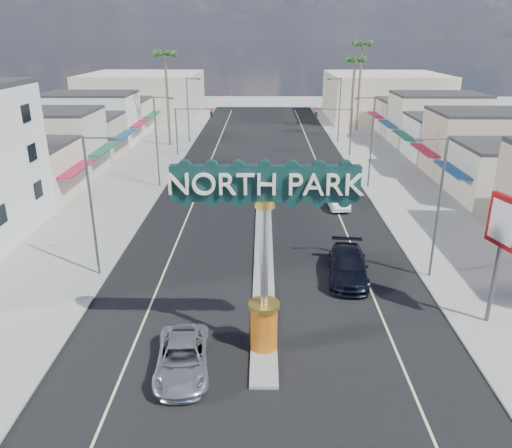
{
  "coord_description": "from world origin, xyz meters",
  "views": [
    {
      "loc": [
        -0.11,
        -18.78,
        14.53
      ],
      "look_at": [
        -0.48,
        9.05,
        3.94
      ],
      "focal_mm": 35.0,
      "sensor_mm": 36.0,
      "label": 1
    }
  ],
  "objects_px": {
    "traffic_signal_right": "(337,122)",
    "streetlight_l_far": "(189,107)",
    "suv_left": "(182,358)",
    "suv_right": "(348,266)",
    "palm_left_far": "(165,59)",
    "streetlight_r_mid": "(370,138)",
    "bank_pylon_sign": "(503,229)",
    "palm_right_mid": "(355,64)",
    "streetlight_l_mid": "(158,137)",
    "streetlight_r_far": "(338,107)",
    "palm_right_far": "(362,50)",
    "car_parked_left": "(185,179)",
    "streetlight_l_near": "(93,200)",
    "streetlight_r_near": "(437,202)",
    "traffic_signal_left": "(190,122)",
    "gateway_sign": "(265,239)",
    "car_parked_right": "(337,199)"
  },
  "relations": [
    {
      "from": "streetlight_l_near",
      "to": "bank_pylon_sign",
      "type": "height_order",
      "value": "streetlight_l_near"
    },
    {
      "from": "traffic_signal_left",
      "to": "palm_right_mid",
      "type": "height_order",
      "value": "palm_right_mid"
    },
    {
      "from": "gateway_sign",
      "to": "streetlight_r_mid",
      "type": "bearing_deg",
      "value": 69.58
    },
    {
      "from": "streetlight_l_far",
      "to": "streetlight_r_mid",
      "type": "bearing_deg",
      "value": -46.52
    },
    {
      "from": "streetlight_r_mid",
      "to": "palm_left_far",
      "type": "distance_m",
      "value": 31.47
    },
    {
      "from": "bank_pylon_sign",
      "to": "palm_right_mid",
      "type": "bearing_deg",
      "value": 73.75
    },
    {
      "from": "streetlight_l_far",
      "to": "palm_right_mid",
      "type": "relative_size",
      "value": 0.74
    },
    {
      "from": "palm_right_far",
      "to": "car_parked_left",
      "type": "height_order",
      "value": "palm_right_far"
    },
    {
      "from": "streetlight_l_near",
      "to": "gateway_sign",
      "type": "bearing_deg",
      "value": -37.55
    },
    {
      "from": "streetlight_l_mid",
      "to": "streetlight_r_far",
      "type": "distance_m",
      "value": 30.32
    },
    {
      "from": "streetlight_r_near",
      "to": "bank_pylon_sign",
      "type": "relative_size",
      "value": 1.29
    },
    {
      "from": "streetlight_l_near",
      "to": "streetlight_l_mid",
      "type": "height_order",
      "value": "same"
    },
    {
      "from": "streetlight_l_far",
      "to": "suv_right",
      "type": "xyz_separation_m",
      "value": [
        15.76,
        -42.25,
        -4.21
      ]
    },
    {
      "from": "streetlight_l_mid",
      "to": "palm_left_far",
      "type": "relative_size",
      "value": 0.69
    },
    {
      "from": "car_parked_left",
      "to": "palm_right_far",
      "type": "bearing_deg",
      "value": 48.9
    },
    {
      "from": "streetlight_r_mid",
      "to": "traffic_signal_right",
      "type": "bearing_deg",
      "value": 95.1
    },
    {
      "from": "streetlight_r_near",
      "to": "streetlight_r_mid",
      "type": "relative_size",
      "value": 1.0
    },
    {
      "from": "traffic_signal_right",
      "to": "bank_pylon_sign",
      "type": "bearing_deg",
      "value": -85.92
    },
    {
      "from": "traffic_signal_right",
      "to": "palm_left_far",
      "type": "relative_size",
      "value": 0.46
    },
    {
      "from": "streetlight_l_far",
      "to": "streetlight_l_mid",
      "type": "bearing_deg",
      "value": -90.0
    },
    {
      "from": "traffic_signal_left",
      "to": "suv_right",
      "type": "relative_size",
      "value": 1.02
    },
    {
      "from": "suv_left",
      "to": "suv_right",
      "type": "relative_size",
      "value": 0.87
    },
    {
      "from": "gateway_sign",
      "to": "streetlight_r_mid",
      "type": "height_order",
      "value": "gateway_sign"
    },
    {
      "from": "streetlight_r_mid",
      "to": "palm_left_far",
      "type": "bearing_deg",
      "value": 139.52
    },
    {
      "from": "streetlight_l_near",
      "to": "suv_right",
      "type": "bearing_deg",
      "value": -0.89
    },
    {
      "from": "streetlight_r_near",
      "to": "car_parked_left",
      "type": "xyz_separation_m",
      "value": [
        -18.43,
        19.86,
        -4.2
      ]
    },
    {
      "from": "suv_left",
      "to": "traffic_signal_right",
      "type": "bearing_deg",
      "value": 68.2
    },
    {
      "from": "streetlight_r_far",
      "to": "car_parked_right",
      "type": "xyz_separation_m",
      "value": [
        -3.84,
        -28.1,
        -4.32
      ]
    },
    {
      "from": "palm_left_far",
      "to": "bank_pylon_sign",
      "type": "relative_size",
      "value": 1.88
    },
    {
      "from": "gateway_sign",
      "to": "suv_left",
      "type": "relative_size",
      "value": 1.77
    },
    {
      "from": "palm_left_far",
      "to": "suv_right",
      "type": "distance_m",
      "value": 45.49
    },
    {
      "from": "streetlight_r_near",
      "to": "palm_left_far",
      "type": "bearing_deg",
      "value": 120.36
    },
    {
      "from": "car_parked_right",
      "to": "streetlight_r_far",
      "type": "bearing_deg",
      "value": 78.58
    },
    {
      "from": "car_parked_left",
      "to": "streetlight_l_near",
      "type": "bearing_deg",
      "value": -102.52
    },
    {
      "from": "suv_left",
      "to": "suv_right",
      "type": "bearing_deg",
      "value": 41.0
    },
    {
      "from": "streetlight_l_near",
      "to": "suv_left",
      "type": "distance_m",
      "value": 12.6
    },
    {
      "from": "palm_right_far",
      "to": "streetlight_r_mid",
      "type": "bearing_deg",
      "value": -98.12
    },
    {
      "from": "streetlight_r_mid",
      "to": "bank_pylon_sign",
      "type": "xyz_separation_m",
      "value": [
        1.56,
        -25.38,
        0.33
      ]
    },
    {
      "from": "streetlight_l_mid",
      "to": "car_parked_right",
      "type": "distance_m",
      "value": 18.6
    },
    {
      "from": "streetlight_r_mid",
      "to": "palm_left_far",
      "type": "relative_size",
      "value": 0.69
    },
    {
      "from": "streetlight_l_mid",
      "to": "palm_right_mid",
      "type": "bearing_deg",
      "value": 47.97
    },
    {
      "from": "streetlight_r_mid",
      "to": "suv_right",
      "type": "height_order",
      "value": "streetlight_r_mid"
    },
    {
      "from": "streetlight_l_far",
      "to": "palm_right_far",
      "type": "height_order",
      "value": "palm_right_far"
    },
    {
      "from": "traffic_signal_right",
      "to": "streetlight_l_mid",
      "type": "distance_m",
      "value": 24.11
    },
    {
      "from": "palm_right_mid",
      "to": "streetlight_r_near",
      "type": "bearing_deg",
      "value": -93.19
    },
    {
      "from": "traffic_signal_right",
      "to": "streetlight_l_far",
      "type": "bearing_deg",
      "value": 157.8
    },
    {
      "from": "suv_left",
      "to": "car_parked_left",
      "type": "height_order",
      "value": "car_parked_left"
    },
    {
      "from": "gateway_sign",
      "to": "streetlight_r_far",
      "type": "relative_size",
      "value": 1.02
    },
    {
      "from": "streetlight_l_mid",
      "to": "streetlight_r_near",
      "type": "relative_size",
      "value": 1.0
    },
    {
      "from": "streetlight_r_mid",
      "to": "bank_pylon_sign",
      "type": "height_order",
      "value": "streetlight_r_mid"
    }
  ]
}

